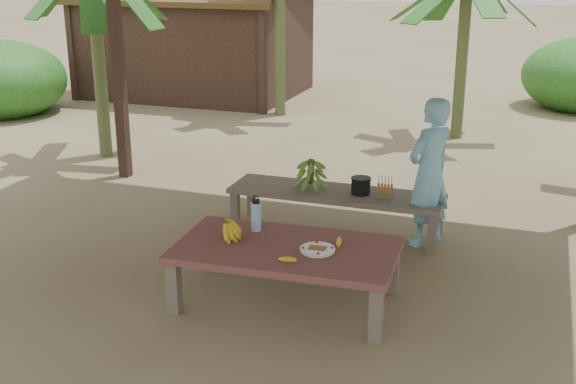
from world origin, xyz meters
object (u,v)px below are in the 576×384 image
(work_table, at_px, (286,254))
(plate, at_px, (318,250))
(ripe_banana_bunch, at_px, (224,229))
(water_flask, at_px, (256,216))
(bench, at_px, (336,196))
(woman, at_px, (429,173))
(cooking_pot, at_px, (361,186))

(work_table, relative_size, plate, 6.52)
(ripe_banana_bunch, distance_m, water_flask, 0.32)
(work_table, height_order, water_flask, water_flask)
(bench, relative_size, woman, 1.49)
(ripe_banana_bunch, relative_size, woman, 0.19)
(water_flask, bearing_deg, ripe_banana_bunch, -126.20)
(work_table, relative_size, cooking_pot, 9.54)
(bench, distance_m, plate, 1.73)
(bench, bearing_deg, water_flask, -102.77)
(water_flask, height_order, woman, woman)
(bench, height_order, water_flask, water_flask)
(bench, xyz_separation_m, plate, (0.32, -1.70, 0.12))
(ripe_banana_bunch, bearing_deg, woman, 49.32)
(ripe_banana_bunch, bearing_deg, work_table, -0.55)
(cooking_pot, relative_size, woman, 0.13)
(water_flask, bearing_deg, work_table, -35.19)
(water_flask, height_order, cooking_pot, water_flask)
(bench, relative_size, ripe_banana_bunch, 7.89)
(plate, bearing_deg, cooking_pot, 92.17)
(work_table, xyz_separation_m, bench, (-0.05, 1.67, -0.04))
(work_table, xyz_separation_m, ripe_banana_bunch, (-0.55, 0.01, 0.15))
(work_table, distance_m, bench, 1.67)
(bench, xyz_separation_m, woman, (0.94, 0.00, 0.35))
(cooking_pot, bearing_deg, ripe_banana_bunch, -114.40)
(plate, xyz_separation_m, water_flask, (-0.64, 0.28, 0.12))
(work_table, bearing_deg, plate, -7.64)
(ripe_banana_bunch, bearing_deg, cooking_pot, 65.60)
(work_table, xyz_separation_m, plate, (0.27, -0.02, 0.08))
(water_flask, distance_m, woman, 1.90)
(water_flask, relative_size, woman, 0.22)
(bench, distance_m, water_flask, 1.47)
(ripe_banana_bunch, relative_size, water_flask, 0.87)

